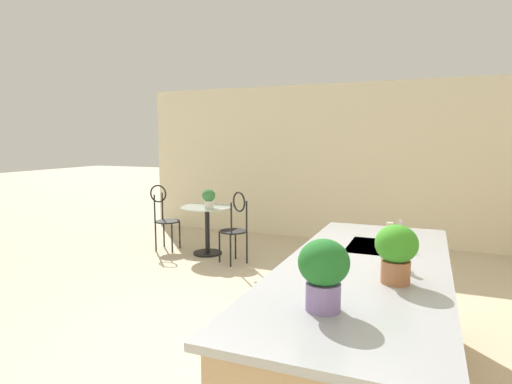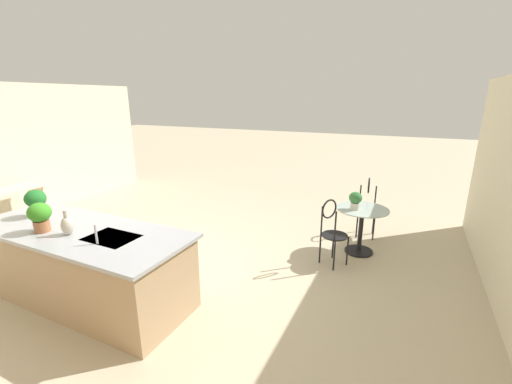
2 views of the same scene
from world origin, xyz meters
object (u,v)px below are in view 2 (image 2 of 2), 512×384
at_px(potted_plant_on_table, 355,200).
at_px(potted_plant_counter_near, 40,215).
at_px(writing_desk, 6,202).
at_px(vase_on_counter, 67,225).
at_px(potted_plant_counter_far, 36,201).
at_px(bistro_table, 361,226).
at_px(chair_near_window, 367,205).
at_px(chair_by_island, 332,229).

bearing_deg(potted_plant_on_table, potted_plant_counter_near, 43.35).
xyz_separation_m(writing_desk, potted_plant_counter_near, (-3.05, 1.17, 0.61)).
height_order(potted_plant_on_table, vase_on_counter, vase_on_counter).
height_order(potted_plant_on_table, potted_plant_counter_near, potted_plant_counter_near).
bearing_deg(potted_plant_counter_far, bistro_table, -144.23).
bearing_deg(vase_on_counter, potted_plant_on_table, -133.82).
height_order(writing_desk, potted_plant_counter_far, potted_plant_counter_far).
bearing_deg(chair_near_window, potted_plant_counter_near, 49.98).
bearing_deg(potted_plant_on_table, writing_desk, 15.59).
distance_m(writing_desk, potted_plant_counter_near, 3.32).
relative_size(potted_plant_counter_far, vase_on_counter, 1.22).
bearing_deg(potted_plant_on_table, potted_plant_counter_far, 35.64).
bearing_deg(chair_near_window, bistro_table, 91.18).
distance_m(chair_by_island, potted_plant_on_table, 0.66).
relative_size(potted_plant_counter_far, potted_plant_counter_near, 1.03).
relative_size(chair_by_island, potted_plant_counter_far, 2.96).
height_order(chair_by_island, potted_plant_on_table, chair_by_island).
bearing_deg(potted_plant_on_table, vase_on_counter, 46.18).
bearing_deg(chair_by_island, bistro_table, -117.22).
bearing_deg(chair_by_island, chair_near_window, -102.32).
bearing_deg(potted_plant_counter_far, potted_plant_counter_near, 151.75).
distance_m(chair_by_island, writing_desk, 5.99).
relative_size(bistro_table, potted_plant_counter_near, 2.33).
bearing_deg(chair_by_island, potted_plant_on_table, -111.74).
relative_size(bistro_table, writing_desk, 0.67).
xyz_separation_m(bistro_table, vase_on_counter, (2.80, 2.89, 0.58)).
height_order(chair_near_window, chair_by_island, same).
relative_size(potted_plant_on_table, potted_plant_counter_far, 0.79).
height_order(chair_near_window, potted_plant_counter_near, potted_plant_counter_near).
distance_m(bistro_table, potted_plant_counter_near, 4.37).
distance_m(chair_near_window, potted_plant_counter_far, 5.06).
xyz_separation_m(chair_by_island, vase_on_counter, (2.48, 2.27, 0.46)).
xyz_separation_m(chair_by_island, potted_plant_on_table, (-0.21, -0.53, 0.33)).
height_order(bistro_table, potted_plant_on_table, potted_plant_on_table).
relative_size(chair_by_island, writing_desk, 0.87).
relative_size(chair_by_island, potted_plant_counter_near, 3.04).
bearing_deg(bistro_table, potted_plant_on_table, 39.80).
bearing_deg(bistro_table, potted_plant_counter_near, 43.24).
xyz_separation_m(writing_desk, potted_plant_on_table, (-6.09, -1.70, 0.39)).
height_order(chair_near_window, potted_plant_on_table, chair_near_window).
xyz_separation_m(chair_by_island, writing_desk, (5.88, 1.17, -0.06)).
relative_size(writing_desk, vase_on_counter, 4.17).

